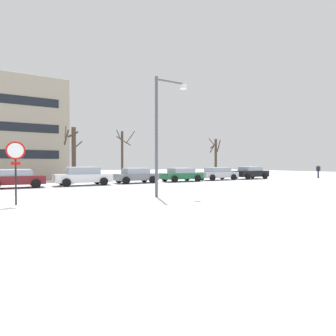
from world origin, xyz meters
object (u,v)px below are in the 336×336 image
street_lamp (162,124)px  parked_car_white (83,176)px  parked_car_silver (218,173)px  parked_car_black (250,173)px  stop_sign (16,160)px  pedestrian_crossing (318,170)px  parked_car_gray (136,175)px  parked_car_green (181,174)px  parked_car_maroon (16,178)px

street_lamp → parked_car_white: bearing=97.9°
parked_car_silver → parked_car_white: bearing=-179.5°
street_lamp → parked_car_black: bearing=29.9°
street_lamp → stop_sign: bearing=175.7°
pedestrian_crossing → street_lamp: bearing=-164.7°
parked_car_gray → parked_car_silver: (9.62, -0.09, 0.01)m
parked_car_green → parked_car_silver: (4.81, 0.14, 0.02)m
parked_car_gray → parked_car_white: bearing=-177.4°
stop_sign → street_lamp: 7.15m
parked_car_silver → parked_car_gray: bearing=179.5°
street_lamp → parked_car_maroon: size_ratio=1.61×
parked_car_gray → parked_car_green: size_ratio=0.96×
parked_car_maroon → parked_car_black: size_ratio=0.93×
parked_car_gray → parked_car_green: bearing=-2.6°
stop_sign → parked_car_silver: stop_sign is taller
parked_car_maroon → parked_car_silver: bearing=0.3°
stop_sign → parked_car_black: bearing=21.5°
parked_car_white → pedestrian_crossing: bearing=-6.4°
parked_car_maroon → street_lamp: bearing=-58.8°
parked_car_maroon → parked_car_black: (24.04, -0.08, 0.04)m
stop_sign → pedestrian_crossing: stop_sign is taller
parked_car_maroon → parked_car_white: size_ratio=0.87×
stop_sign → parked_car_white: stop_sign is taller
parked_car_green → parked_car_silver: 4.81m
parked_car_green → parked_car_gray: bearing=177.4°
parked_car_green → parked_car_silver: bearing=1.6°
parked_car_black → parked_car_gray: bearing=178.9°
stop_sign → parked_car_white: size_ratio=0.60×
parked_car_maroon → parked_car_silver: size_ratio=0.88×
street_lamp → parked_car_silver: 16.94m
parked_car_maroon → parked_car_gray: (9.62, 0.18, 0.00)m
street_lamp → parked_car_green: street_lamp is taller
parked_car_maroon → parked_car_green: parked_car_maroon is taller
parked_car_maroon → pedestrian_crossing: size_ratio=2.37×
stop_sign → street_lamp: size_ratio=0.43×
parked_car_maroon → pedestrian_crossing: (32.47, -3.14, 0.27)m
pedestrian_crossing → parked_car_white: bearing=173.6°
parked_car_silver → pedestrian_crossing: (13.24, -3.24, 0.26)m
parked_car_maroon → parked_car_green: (14.42, -0.04, -0.01)m
parked_car_black → pedestrian_crossing: size_ratio=2.55×
pedestrian_crossing → parked_car_black: bearing=160.0°
stop_sign → parked_car_gray: stop_sign is taller
street_lamp → parked_car_silver: bearing=38.7°
street_lamp → parked_car_gray: 11.46m
parked_car_black → stop_sign: bearing=-158.5°
parked_car_gray → pedestrian_crossing: size_ratio=2.38×
parked_car_green → stop_sign: bearing=-147.1°
pedestrian_crossing → parked_car_gray: bearing=171.7°
parked_car_maroon → pedestrian_crossing: 32.63m
parked_car_gray → parked_car_maroon: bearing=-178.9°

